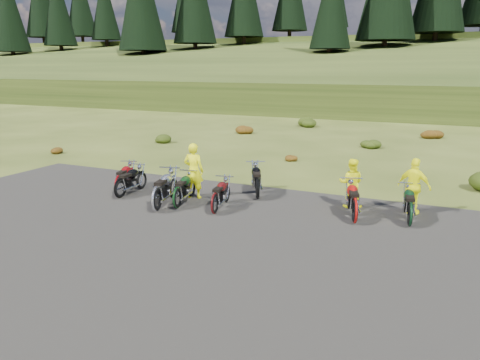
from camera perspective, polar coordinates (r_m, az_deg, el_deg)
The scene contains 28 objects.
ground at distance 14.38m, azimuth -4.36°, elevation -4.41°, with size 300.00×300.00×0.00m, color #3A4416.
gravel_pad at distance 12.77m, azimuth -8.73°, elevation -6.91°, with size 20.00×12.00×0.04m, color black.
hill_slope at distance 62.44m, azimuth 18.70°, elevation 8.96°, with size 300.00×46.00×3.00m, color #253612, non-canonical shape.
hill_plateau at distance 122.19m, azimuth 21.92°, elevation 10.71°, with size 300.00×90.00×9.17m, color #253612.
conifer_10 at distance 121.63m, azimuth -18.95°, elevation 20.02°, with size 7.04×7.04×18.00m.
conifer_11 at distance 99.56m, azimuth -26.42°, elevation 18.18°, with size 6.60×6.60×17.00m.
conifer_12 at distance 99.29m, azimuth -21.33°, elevation 19.07°, with size 6.16×6.16×16.00m.
conifer_13 at distance 99.74m, azimuth -16.20°, elevation 19.82°, with size 5.72×5.72×15.00m.
conifer_14 at distance 100.91m, azimuth -11.11°, elevation 20.41°, with size 5.28×5.28×14.00m.
conifer_21 at distance 64.39m, azimuth 11.11°, elevation 20.76°, with size 5.28×5.28×14.00m.
shrub_0 at distance 26.23m, azimuth -21.25°, elevation 3.52°, with size 0.77×0.77×0.45m, color #5D270B.
shrub_1 at distance 28.38m, azimuth -9.45°, elevation 5.14°, with size 1.03×1.03×0.61m, color #23390E.
shrub_2 at distance 31.56m, azimuth 0.37°, elevation 6.33°, with size 1.30×1.30×0.77m, color #5D270B.
shrub_3 at distance 35.49m, azimuth 8.25°, elevation 7.14°, with size 1.56×1.56×0.92m, color #23390E.
shrub_4 at distance 22.68m, azimuth 6.05°, elevation 2.90°, with size 0.77×0.77×0.45m, color #5D270B.
shrub_5 at distance 27.07m, azimuth 15.54°, elevation 4.41°, with size 1.03×1.03×0.61m, color #23390E.
shrub_6 at distance 32.01m, azimuth 22.28°, elevation 5.41°, with size 1.30×1.30×0.77m, color #5D270B.
motorcycle_0 at distance 16.68m, azimuth -14.31°, elevation -2.23°, with size 1.95×0.65×1.02m, color black, non-canonical shape.
motorcycle_1 at distance 17.15m, azimuth -14.50°, elevation -1.80°, with size 1.95×0.65×1.02m, color maroon, non-canonical shape.
motorcycle_2 at distance 15.16m, azimuth -7.62°, elevation -3.52°, with size 1.99×0.66×1.04m, color black, non-canonical shape.
motorcycle_3 at distance 14.95m, azimuth -10.04°, elevation -3.87°, with size 2.25×0.75×1.18m, color silver, non-canonical shape.
motorcycle_4 at distance 14.50m, azimuth -3.08°, elevation -4.23°, with size 1.88×0.63×0.99m, color #4C0C0D, non-canonical shape.
motorcycle_5 at distance 16.07m, azimuth 2.14°, elevation -2.41°, with size 2.12×0.71×1.11m, color black, non-canonical shape.
motorcycle_6 at distance 14.04m, azimuth 13.74°, elevation -5.22°, with size 2.11×0.70×1.10m, color #A00E0B, non-canonical shape.
motorcycle_7 at distance 14.23m, azimuth 19.91°, elevation -5.42°, with size 1.99×0.66×1.04m, color black, non-canonical shape.
person_middle at distance 16.05m, azimuth -5.67°, elevation 1.04°, with size 0.70×0.46×1.91m, color #ECEE0C.
person_right_a at distance 15.36m, azimuth 13.38°, elevation -0.47°, with size 0.77×0.60×1.59m, color #ECEE0C.
person_right_b at distance 15.19m, azimuth 20.45°, elevation -0.84°, with size 1.02×0.43×1.74m, color #ECEE0C.
Camera 1 is at (6.68, -11.92, 4.48)m, focal length 35.00 mm.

